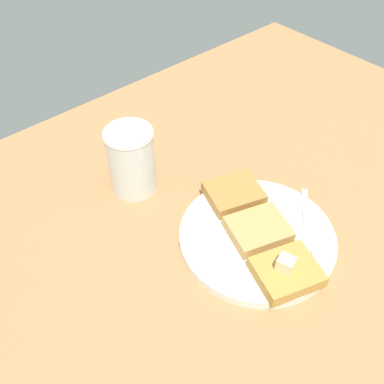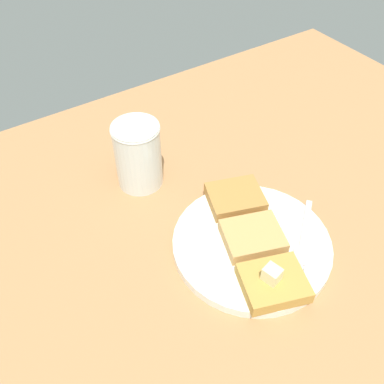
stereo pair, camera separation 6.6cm
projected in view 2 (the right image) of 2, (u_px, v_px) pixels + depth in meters
table_surface at (305, 267)px, 62.77cm from camera, size 111.85×111.85×1.95cm
plate at (252, 244)px, 63.52cm from camera, size 23.51×23.51×1.50cm
toast_slice_left at (273, 283)px, 56.83cm from camera, size 9.47×10.27×2.03cm
toast_slice_middle at (253, 237)px, 62.35cm from camera, size 9.47×10.27×2.03cm
toast_slice_right at (235, 198)px, 67.88cm from camera, size 9.47×10.27×2.03cm
butter_pat_primary at (272, 274)px, 55.31cm from camera, size 2.58×2.43×2.16cm
fork at (303, 244)px, 62.43cm from camera, size 11.39×13.18×0.36cm
syrup_jar at (138, 157)px, 70.41cm from camera, size 7.89×7.89×11.61cm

